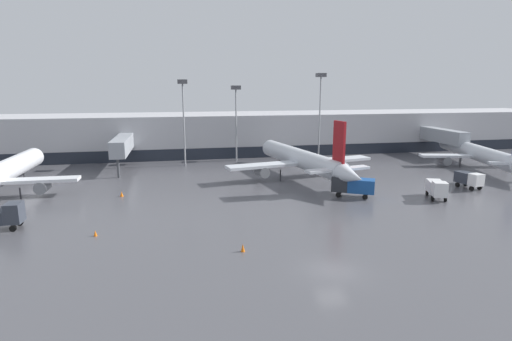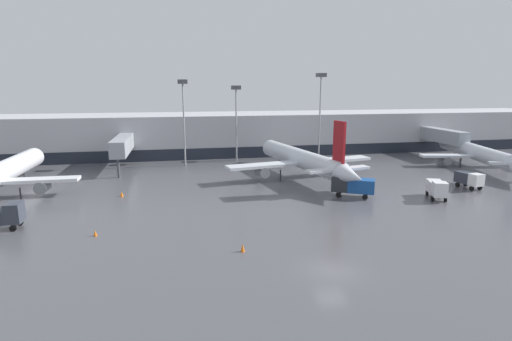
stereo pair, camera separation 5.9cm
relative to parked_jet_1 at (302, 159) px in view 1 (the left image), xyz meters
name	(u,v)px [view 1 (the left image)]	position (x,y,z in m)	size (l,w,h in m)	color
ground_plane	(332,271)	(-8.01, -33.62, -3.16)	(320.00, 320.00, 0.00)	#4C4C51
terminal_building	(232,133)	(-7.92, 28.24, 1.34)	(160.00, 30.89, 9.00)	#B2B2B7
parked_jet_1	(302,159)	(0.00, 0.00, 0.00)	(26.01, 33.02, 10.38)	silver
parked_jet_2	(478,153)	(35.82, 2.64, -0.56)	(21.31, 34.85, 8.71)	silver
service_truck_0	(437,188)	(14.21, -15.77, -1.63)	(3.28, 4.89, 2.63)	silver
service_truck_1	(3,215)	(-38.87, -17.39, -1.61)	(4.11, 2.19, 2.86)	#2D333D
service_truck_2	(469,179)	(22.53, -11.67, -1.65)	(2.48, 4.23, 2.46)	#2D333D
service_truck_3	(353,185)	(3.38, -12.60, -1.50)	(6.06, 4.56, 2.80)	#19478C
traffic_cone_0	(95,233)	(-28.92, -21.44, -2.85)	(0.36, 0.36, 0.61)	orange
traffic_cone_1	(243,248)	(-14.70, -28.29, -2.77)	(0.38, 0.38, 0.78)	orange
traffic_cone_3	(122,194)	(-28.20, -6.19, -2.82)	(0.48, 0.48, 0.68)	orange
apron_light_mast_0	(321,91)	(9.67, 18.36, 10.92)	(1.80, 1.80, 17.77)	gray
apron_light_mast_3	(183,97)	(-18.90, 14.65, 9.91)	(1.80, 1.80, 16.32)	gray
apron_light_mast_4	(236,100)	(-8.36, 17.90, 9.14)	(1.80, 1.80, 15.24)	gray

